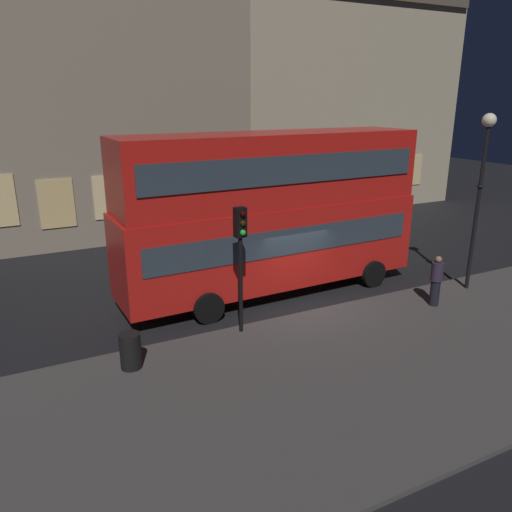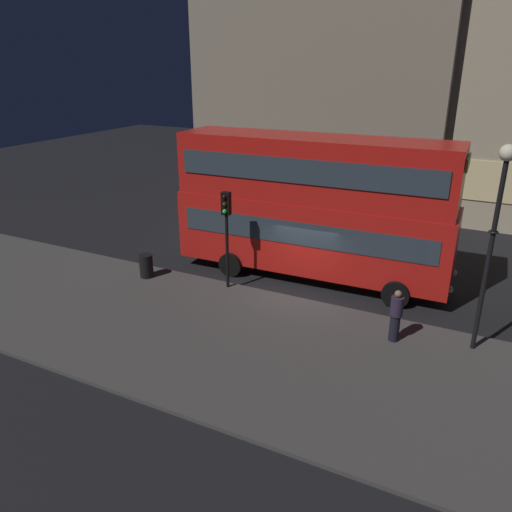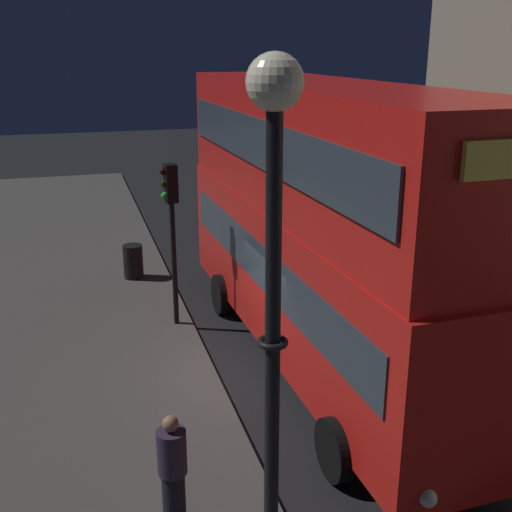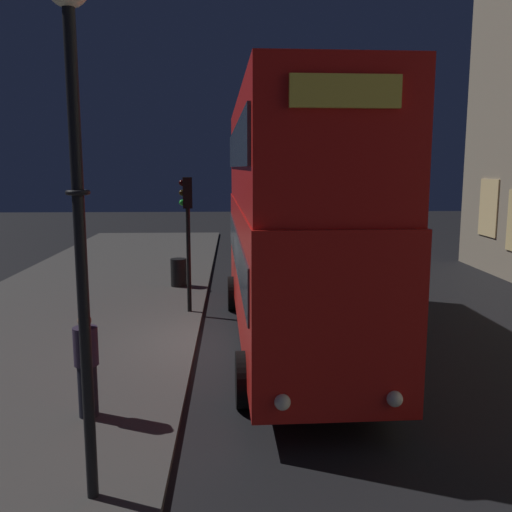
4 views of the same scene
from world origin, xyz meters
The scene contains 10 objects.
ground_plane centered at (0.00, 0.00, 0.00)m, with size 80.00×80.00×0.00m, color black.
sidewalk_slab centered at (0.00, -4.40, 0.06)m, with size 44.00×7.49×0.12m, color #423F3D.
building_with_clock centered at (-4.13, 14.94, 9.41)m, with size 14.80×9.33×18.81m.
building_plain_facade centered at (10.08, 16.03, 7.42)m, with size 17.43×9.80×14.84m.
double_decker_bus centered at (-0.27, 1.58, 3.16)m, with size 11.12×3.09×5.72m.
traffic_light_near_kerb centered at (-2.68, -1.04, 2.85)m, with size 0.34×0.38×3.79m.
traffic_light_far_side centered at (8.40, 4.55, 2.94)m, with size 0.38×0.39×4.10m.
street_lamp centered at (6.28, -1.53, 4.44)m, with size 0.46×0.46×6.22m.
pedestrian centered at (3.98, -2.17, 1.00)m, with size 0.39×0.39×1.73m.
litter_bin centered at (-6.12, -1.66, 0.60)m, with size 0.55×0.55×0.95m, color black.
Camera 1 is at (-8.38, -13.33, 6.81)m, focal length 34.87 mm.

